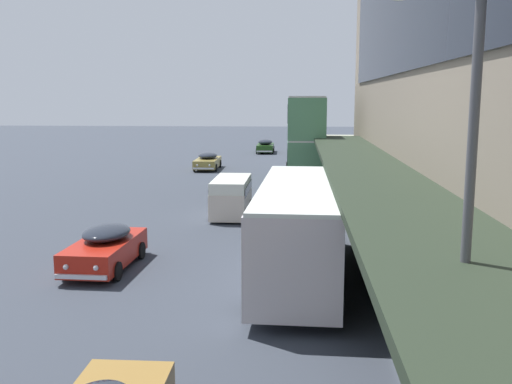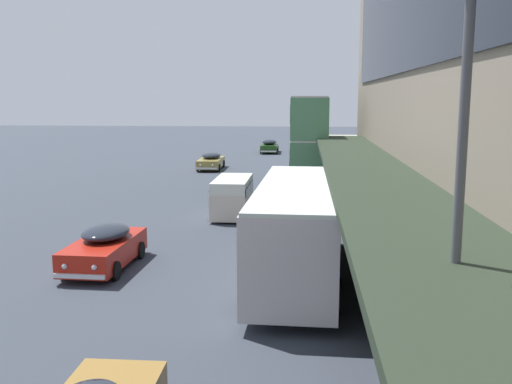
{
  "view_description": "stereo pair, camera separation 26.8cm",
  "coord_description": "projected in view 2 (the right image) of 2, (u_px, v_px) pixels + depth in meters",
  "views": [
    {
      "loc": [
        3.75,
        -4.14,
        5.97
      ],
      "look_at": [
        2.02,
        19.28,
        2.12
      ],
      "focal_mm": 40.0,
      "sensor_mm": 36.0,
      "label": 1
    },
    {
      "loc": [
        4.02,
        -4.12,
        5.97
      ],
      "look_at": [
        2.02,
        19.28,
        2.12
      ],
      "focal_mm": 40.0,
      "sensor_mm": 36.0,
      "label": 2
    }
  ],
  "objects": [
    {
      "name": "transit_bus_kerbside_front",
      "position": [
        308.0,
        135.0,
        41.67
      ],
      "size": [
        2.87,
        9.66,
        6.14
      ],
      "color": "#518A5D",
      "rests_on": "ground"
    },
    {
      "name": "sedan_oncoming_front",
      "position": [
        105.0,
        247.0,
        20.3
      ],
      "size": [
        2.04,
        4.52,
        1.5
      ],
      "color": "#B22113",
      "rests_on": "ground"
    },
    {
      "name": "sedan_trailing_near",
      "position": [
        211.0,
        161.0,
        48.72
      ],
      "size": [
        2.02,
        5.0,
        1.43
      ],
      "color": "olive",
      "rests_on": "ground"
    },
    {
      "name": "transit_bus_kerbside_rear",
      "position": [
        296.0,
        225.0,
        18.93
      ],
      "size": [
        2.99,
        10.11,
        3.2
      ],
      "color": "beige",
      "rests_on": "ground"
    },
    {
      "name": "street_lamp",
      "position": [
        449.0,
        195.0,
        8.84
      ],
      "size": [
        1.5,
        0.28,
        7.55
      ],
      "color": "#4C4C51",
      "rests_on": "sidewalk_kerb"
    },
    {
      "name": "vw_van",
      "position": [
        233.0,
        194.0,
        29.33
      ],
      "size": [
        1.91,
        4.55,
        1.96
      ],
      "color": "beige",
      "rests_on": "ground"
    },
    {
      "name": "pedestrian_at_kerb",
      "position": [
        408.0,
        299.0,
        13.76
      ],
      "size": [
        0.61,
        0.33,
        1.86
      ],
      "color": "#2A3043",
      "rests_on": "sidewalk_kerb"
    },
    {
      "name": "fire_hydrant",
      "position": [
        396.0,
        311.0,
        14.86
      ],
      "size": [
        0.2,
        0.4,
        0.7
      ],
      "color": "red",
      "rests_on": "sidewalk_kerb"
    },
    {
      "name": "sedan_oncoming_rear",
      "position": [
        269.0,
        146.0,
        63.52
      ],
      "size": [
        1.98,
        4.84,
        1.53
      ],
      "color": "#1E4116",
      "rests_on": "ground"
    }
  ]
}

